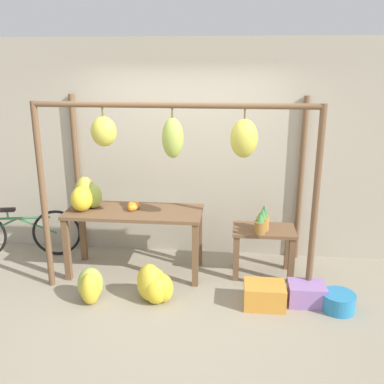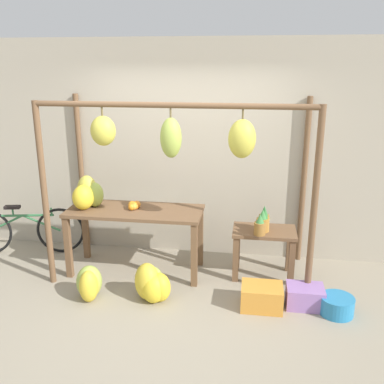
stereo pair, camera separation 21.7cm
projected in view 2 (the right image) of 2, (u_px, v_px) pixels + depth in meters
The scene contains 14 objects.
ground_plane at pixel (167, 310), 4.50m from camera, with size 20.00×20.00×0.00m, color gray.
shop_wall_back at pixel (189, 151), 5.55m from camera, with size 8.00×0.08×2.80m.
stall_awning at pixel (179, 154), 4.60m from camera, with size 3.00×1.21×2.12m.
display_table_main at pixel (135, 219), 5.16m from camera, with size 1.62×0.65×0.81m.
display_table_side at pixel (264, 242), 5.10m from camera, with size 0.74×0.46×0.60m.
banana_pile_on_table at pixel (88, 194), 5.16m from camera, with size 0.40×0.46×0.38m.
orange_pile at pixel (134, 206), 5.13m from camera, with size 0.14×0.17×0.09m.
pineapple_cluster at pixel (263, 222), 4.96m from camera, with size 0.18×0.28×0.30m.
banana_pile_ground_left at pixel (89, 283), 4.68m from camera, with size 0.38×0.41×0.38m.
banana_pile_ground_right at pixel (152, 284), 4.65m from camera, with size 0.51×0.46×0.42m.
fruit_crate_white at pixel (262, 297), 4.51m from camera, with size 0.43×0.33×0.25m.
blue_bucket at pixel (337, 305), 4.40m from camera, with size 0.35×0.35×0.19m.
parked_bicycle at pixel (24, 230), 5.75m from camera, with size 1.57×0.35×0.68m.
fruit_crate_purple at pixel (305, 296), 4.54m from camera, with size 0.39×0.30×0.23m.
Camera 2 is at (0.83, -3.87, 2.49)m, focal length 40.00 mm.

